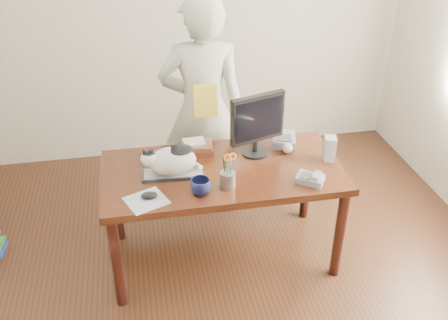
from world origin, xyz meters
TOP-DOWN VIEW (x-y plane):
  - room at (0.00, 0.00)m, footprint 4.50×4.50m
  - desk at (0.00, 0.68)m, footprint 1.60×0.80m
  - keyboard at (-0.33, 0.58)m, footprint 0.42×0.18m
  - cat at (-0.34, 0.58)m, footprint 0.40×0.21m
  - monitor at (0.27, 0.75)m, footprint 0.39×0.24m
  - pen_cup at (-0.01, 0.38)m, footprint 0.11×0.11m
  - mousepad at (-0.52, 0.33)m, footprint 0.29×0.28m
  - mouse at (-0.50, 0.35)m, footprint 0.12×0.10m
  - coffee_mug at (-0.19, 0.35)m, footprint 0.18×0.18m
  - phone at (0.53, 0.34)m, footprint 0.21×0.20m
  - speaker at (0.74, 0.59)m, footprint 0.10×0.10m
  - baseball at (0.49, 0.73)m, footprint 0.07×0.07m
  - book_stack at (-0.14, 0.86)m, footprint 0.24×0.19m
  - calculator at (0.50, 0.87)m, footprint 0.22×0.25m
  - person at (-0.04, 1.22)m, footprint 0.68×0.47m
  - held_book at (-0.04, 1.05)m, footprint 0.17×0.11m

SIDE VIEW (x-z plane):
  - desk at x=0.00m, z-range 0.23..0.98m
  - mousepad at x=-0.52m, z-range 0.75..0.76m
  - keyboard at x=-0.33m, z-range 0.75..0.77m
  - mouse at x=-0.50m, z-range 0.75..0.79m
  - phone at x=0.53m, z-range 0.74..0.81m
  - calculator at x=0.50m, z-range 0.75..0.81m
  - baseball at x=0.49m, z-range 0.75..0.82m
  - book_stack at x=-0.14m, z-range 0.74..0.83m
  - coffee_mug at x=-0.19m, z-range 0.75..0.85m
  - pen_cup at x=-0.01m, z-range 0.69..0.94m
  - speaker at x=0.74m, z-range 0.75..0.92m
  - cat at x=-0.34m, z-range 0.76..0.98m
  - person at x=-0.04m, z-range 0.00..1.78m
  - monitor at x=0.27m, z-range 0.78..1.23m
  - held_book at x=-0.04m, z-range 0.93..1.17m
  - room at x=0.00m, z-range -0.90..3.60m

